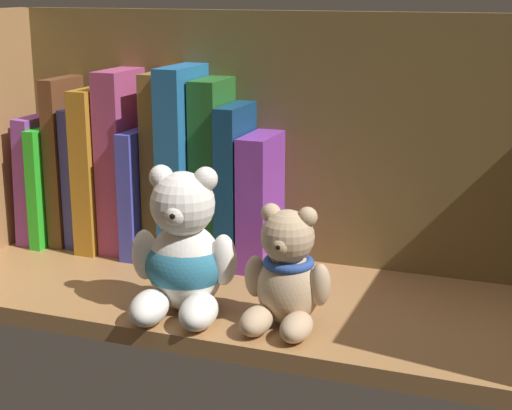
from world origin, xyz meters
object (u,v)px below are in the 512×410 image
Objects in this scene: book_8 at (191,162)px; book_6 at (149,188)px; book_3 at (88,175)px; teddy_bear_smaller at (286,276)px; book_2 at (72,160)px; book_7 at (167,163)px; book_0 at (46,176)px; book_1 at (60,181)px; book_9 at (217,170)px; book_11 at (265,199)px; book_4 at (105,166)px; book_10 at (241,183)px; book_5 at (128,159)px; teddy_bear_larger at (184,256)px.

book_6 is at bearing 180.00° from book_8.
teddy_bear_smaller is at bearing -27.41° from book_3.
book_6 is at bearing 0.00° from book_3.
book_2 is 0.95× the size of book_7.
book_0 is 5.02cm from book_2.
book_1 is at bearing 155.37° from teddy_bear_smaller.
book_11 is at bearing 0.00° from book_9.
book_2 is 17.83cm from book_8.
book_4 is 22.88cm from book_11.
book_3 is 1.46× the size of teddy_bear_smaller.
book_2 is 1.11× the size of book_10.
book_1 is 0.96× the size of book_11.
book_6 is 0.67× the size of book_8.
book_8 is (9.17, 0.00, 0.43)cm from book_5.
book_4 is 1.67× the size of teddy_bear_smaller.
book_8 is (3.40, 0.00, 0.50)cm from book_7.
book_9 is (19.02, 0.00, 2.25)cm from book_3.
book_10 reaches higher than book_3.
book_2 is at bearing 180.00° from book_8.
book_0 is 22.40cm from book_8.
book_9 reaches higher than teddy_bear_smaller.
book_3 is 1.17× the size of teddy_bear_larger.
book_9 is 1.45× the size of teddy_bear_larger.
book_11 is at bearing 0.00° from book_7.
book_11 is at bearing 0.00° from book_8.
book_9 reaches higher than book_1.
book_3 is 0.79× the size of book_7.
teddy_bear_smaller is at bearing -25.86° from book_2.
book_0 is 13.33cm from book_5.
book_1 is 0.68× the size of book_7.
book_9 is at bearing 0.00° from book_4.
book_3 is (2.41, 0.00, -1.91)cm from book_2.
book_8 reaches higher than book_1.
book_8 is 1.47× the size of book_11.
book_3 is 38.85cm from teddy_bear_smaller.
book_3 is 25.57cm from book_11.
teddy_bear_larger is 11.57cm from teddy_bear_smaller.
teddy_bear_smaller is (41.02, -17.80, -3.15)cm from book_0.
book_6 is at bearing 180.00° from book_7.
book_4 is 3.63cm from book_5.
book_3 is 0.76× the size of book_8.
book_7 is (12.00, 0.00, 2.51)cm from book_3.
book_9 is (23.53, 0.00, 3.56)cm from book_1.
book_3 is 0.92× the size of book_10.
book_9 reaches higher than book_0.
book_0 is 0.70× the size of book_8.
teddy_bear_smaller is (34.32, -17.80, -3.85)cm from book_3.
book_1 is 20.37cm from book_8.
book_5 reaches higher than book_7.
book_10 is 18.33cm from teddy_bear_larger.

